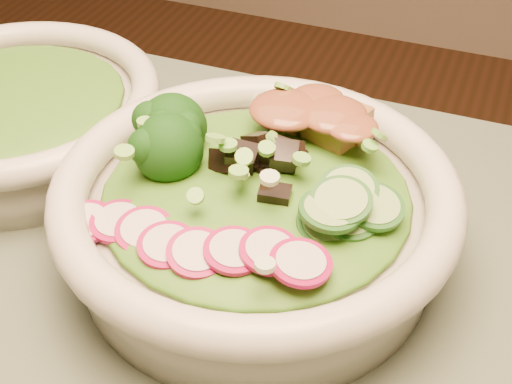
% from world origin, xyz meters
% --- Properties ---
extents(salad_bowl, '(0.28, 0.28, 0.08)m').
position_xyz_m(salad_bowl, '(-0.16, 0.15, 0.79)').
color(salad_bowl, beige).
rests_on(salad_bowl, dining_table).
extents(side_bowl, '(0.25, 0.25, 0.07)m').
position_xyz_m(side_bowl, '(-0.40, 0.21, 0.79)').
color(side_bowl, beige).
rests_on(side_bowl, dining_table).
extents(lettuce_bed, '(0.21, 0.21, 0.03)m').
position_xyz_m(lettuce_bed, '(-0.16, 0.15, 0.81)').
color(lettuce_bed, '#276314').
rests_on(lettuce_bed, salad_bowl).
extents(side_lettuce, '(0.17, 0.17, 0.02)m').
position_xyz_m(side_lettuce, '(-0.40, 0.21, 0.80)').
color(side_lettuce, '#276314').
rests_on(side_lettuce, side_bowl).
extents(broccoli_florets, '(0.10, 0.10, 0.05)m').
position_xyz_m(broccoli_florets, '(-0.23, 0.16, 0.83)').
color(broccoli_florets, black).
rests_on(broccoli_florets, salad_bowl).
extents(radish_slices, '(0.12, 0.08, 0.02)m').
position_xyz_m(radish_slices, '(-0.17, 0.08, 0.82)').
color(radish_slices, maroon).
rests_on(radish_slices, salad_bowl).
extents(cucumber_slices, '(0.09, 0.09, 0.04)m').
position_xyz_m(cucumber_slices, '(-0.10, 0.14, 0.83)').
color(cucumber_slices, '#7DAF61').
rests_on(cucumber_slices, salad_bowl).
extents(mushroom_heap, '(0.09, 0.09, 0.04)m').
position_xyz_m(mushroom_heap, '(-0.16, 0.17, 0.83)').
color(mushroom_heap, black).
rests_on(mushroom_heap, salad_bowl).
extents(tofu_cubes, '(0.11, 0.09, 0.04)m').
position_xyz_m(tofu_cubes, '(-0.15, 0.22, 0.83)').
color(tofu_cubes, brown).
rests_on(tofu_cubes, salad_bowl).
extents(peanut_sauce, '(0.07, 0.06, 0.02)m').
position_xyz_m(peanut_sauce, '(-0.15, 0.22, 0.84)').
color(peanut_sauce, brown).
rests_on(peanut_sauce, tofu_cubes).
extents(scallion_garnish, '(0.20, 0.20, 0.03)m').
position_xyz_m(scallion_garnish, '(-0.16, 0.15, 0.84)').
color(scallion_garnish, '#69B540').
rests_on(scallion_garnish, salad_bowl).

